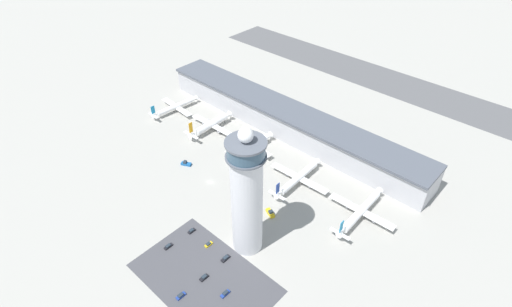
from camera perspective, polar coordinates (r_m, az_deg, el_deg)
The scene contains 19 objects.
ground_plane at distance 232.49m, azimuth -6.60°, elevation -4.08°, with size 1000.00×1000.00×0.00m, color #9E9B93.
terminal_building at distance 267.44m, azimuth 4.44°, elevation 4.76°, with size 200.58×25.00×18.08m.
runway_strip at distance 357.92m, azimuth 16.11°, elevation 10.66°, with size 300.88×44.00×0.01m, color #515154.
control_tower at distance 175.43m, azimuth -1.33°, elevation -6.06°, with size 17.27×17.27×68.11m.
parking_lot_surface at distance 189.09m, azimuth -7.36°, elevation -17.21°, with size 64.00×40.00×0.01m, color #424247.
airplane_gate_alpha at distance 297.86m, azimuth -11.43°, elevation 6.57°, with size 33.06×38.65×11.55m.
airplane_gate_bravo at distance 272.22m, azimuth -6.45°, elevation 4.14°, with size 35.91×36.99×14.41m.
airplane_gate_charlie at distance 252.02m, azimuth -0.58°, elevation 1.20°, with size 31.16×34.52×13.73m.
airplane_gate_delta at distance 228.59m, azimuth 6.05°, elevation -3.47°, with size 38.11×40.70×12.68m.
airplane_gate_echo at distance 214.83m, azimuth 14.74°, elevation -7.99°, with size 37.02×42.63×12.95m.
service_truck_catering at distance 246.05m, azimuth -9.97°, elevation -1.44°, with size 6.66×5.02×2.79m.
service_truck_fuel at distance 212.01m, azimuth 2.06°, elevation -8.47°, with size 6.96×4.77×2.97m.
car_white_wagon at distance 193.83m, azimuth -4.36°, elevation -14.70°, with size 1.89×4.76×1.55m.
car_black_suv at distance 188.52m, azimuth -7.43°, elevation -17.15°, with size 2.00×4.32×1.51m.
car_maroon_suv at distance 202.25m, azimuth -12.41°, elevation -12.83°, with size 1.74×4.52×1.38m.
car_blue_compact at distance 199.87m, azimuth -6.79°, elevation -12.77°, with size 1.90×4.24×1.36m.
car_silver_sedan at distance 206.64m, azimuth -9.17°, elevation -10.86°, with size 1.83×4.09×1.41m.
car_yellow_taxi at distance 184.77m, azimuth -10.69°, elevation -19.35°, with size 1.94×4.45×1.52m.
car_red_hatchback at distance 182.99m, azimuth -4.42°, elevation -19.33°, with size 1.81×4.59×1.51m.
Camera 1 is at (136.16, -109.23, 153.56)m, focal length 28.00 mm.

